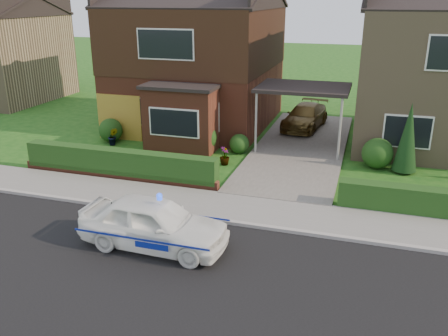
% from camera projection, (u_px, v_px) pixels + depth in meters
% --- Properties ---
extents(ground, '(120.00, 120.00, 0.00)m').
position_uv_depth(ground, '(228.00, 286.00, 10.98)').
color(ground, '#174C14').
rests_on(ground, ground).
extents(road, '(60.00, 6.00, 0.02)m').
position_uv_depth(road, '(228.00, 286.00, 10.98)').
color(road, black).
rests_on(road, ground).
extents(kerb, '(60.00, 0.16, 0.12)m').
position_uv_depth(kerb, '(259.00, 227.00, 13.70)').
color(kerb, '#9E9993').
rests_on(kerb, ground).
extents(sidewalk, '(60.00, 2.00, 0.10)m').
position_uv_depth(sidewalk, '(266.00, 212.00, 14.64)').
color(sidewalk, slate).
rests_on(sidewalk, ground).
extents(driveway, '(3.80, 12.00, 0.12)m').
position_uv_depth(driveway, '(300.00, 147.00, 20.83)').
color(driveway, '#666059').
rests_on(driveway, ground).
extents(house_left, '(7.50, 9.53, 7.25)m').
position_uv_depth(house_left, '(198.00, 49.00, 23.76)').
color(house_left, brown).
rests_on(house_left, ground).
extents(house_right, '(7.50, 8.06, 7.25)m').
position_uv_depth(house_right, '(448.00, 61.00, 20.66)').
color(house_right, '#8E7757').
rests_on(house_right, ground).
extents(carport_link, '(3.80, 3.00, 2.77)m').
position_uv_depth(carport_link, '(304.00, 89.00, 19.90)').
color(carport_link, black).
rests_on(carport_link, ground).
extents(garage_door, '(2.20, 0.10, 2.10)m').
position_uv_depth(garage_door, '(120.00, 117.00, 21.86)').
color(garage_door, olive).
rests_on(garage_door, ground).
extents(dwarf_wall, '(7.70, 0.25, 0.36)m').
position_uv_depth(dwarf_wall, '(118.00, 175.00, 17.29)').
color(dwarf_wall, brown).
rests_on(dwarf_wall, ground).
extents(hedge_left, '(7.50, 0.55, 0.90)m').
position_uv_depth(hedge_left, '(121.00, 178.00, 17.49)').
color(hedge_left, '#113513').
rests_on(hedge_left, ground).
extents(shrub_left_far, '(1.08, 1.08, 1.08)m').
position_uv_depth(shrub_left_far, '(111.00, 130.00, 21.69)').
color(shrub_left_far, '#113513').
rests_on(shrub_left_far, ground).
extents(shrub_left_mid, '(1.32, 1.32, 1.32)m').
position_uv_depth(shrub_left_mid, '(201.00, 137.00, 20.21)').
color(shrub_left_mid, '#113513').
rests_on(shrub_left_mid, ground).
extents(shrub_left_near, '(0.84, 0.84, 0.84)m').
position_uv_depth(shrub_left_near, '(239.00, 144.00, 20.12)').
color(shrub_left_near, '#113513').
rests_on(shrub_left_near, ground).
extents(shrub_right_near, '(1.20, 1.20, 1.20)m').
position_uv_depth(shrub_right_near, '(377.00, 153.00, 18.32)').
color(shrub_right_near, '#113513').
rests_on(shrub_right_near, ground).
extents(conifer_a, '(0.90, 0.90, 2.60)m').
position_uv_depth(conifer_a, '(408.00, 140.00, 17.62)').
color(conifer_a, black).
rests_on(conifer_a, ground).
extents(neighbour_left, '(6.50, 7.00, 5.20)m').
position_uv_depth(neighbour_left, '(0.00, 58.00, 30.02)').
color(neighbour_left, '#8E7757').
rests_on(neighbour_left, ground).
extents(police_car, '(3.69, 4.06, 1.53)m').
position_uv_depth(police_car, '(154.00, 224.00, 12.50)').
color(police_car, white).
rests_on(police_car, ground).
extents(driveway_car, '(2.11, 4.13, 1.15)m').
position_uv_depth(driveway_car, '(305.00, 116.00, 23.53)').
color(driveway_car, brown).
rests_on(driveway_car, driveway).
extents(potted_plant_a, '(0.37, 0.27, 0.67)m').
position_uv_depth(potted_plant_a, '(110.00, 160.00, 18.43)').
color(potted_plant_a, gray).
rests_on(potted_plant_a, ground).
extents(potted_plant_b, '(0.54, 0.50, 0.80)m').
position_uv_depth(potted_plant_b, '(113.00, 137.00, 21.18)').
color(potted_plant_b, gray).
rests_on(potted_plant_b, ground).
extents(potted_plant_c, '(0.41, 0.41, 0.72)m').
position_uv_depth(potted_plant_c, '(225.00, 156.00, 18.73)').
color(potted_plant_c, gray).
rests_on(potted_plant_c, ground).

